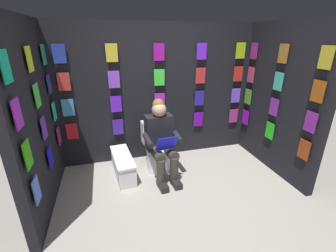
% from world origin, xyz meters
% --- Properties ---
extents(ground_plane, '(30.00, 30.00, 0.00)m').
position_xyz_m(ground_plane, '(0.00, 0.00, 0.00)').
color(ground_plane, '#9E998E').
extents(display_wall_back, '(3.34, 0.14, 2.24)m').
position_xyz_m(display_wall_back, '(0.00, -1.73, 1.12)').
color(display_wall_back, black).
rests_on(display_wall_back, ground).
extents(display_wall_left, '(0.14, 1.69, 2.24)m').
position_xyz_m(display_wall_left, '(-1.67, -0.84, 1.12)').
color(display_wall_left, black).
rests_on(display_wall_left, ground).
extents(display_wall_right, '(0.14, 1.69, 2.24)m').
position_xyz_m(display_wall_right, '(1.67, -0.84, 1.12)').
color(display_wall_right, black).
rests_on(display_wall_right, ground).
extents(toilet, '(0.42, 0.57, 0.77)m').
position_xyz_m(toilet, '(0.15, -1.25, 0.33)').
color(toilet, white).
rests_on(toilet, ground).
extents(person_reading, '(0.55, 0.71, 1.19)m').
position_xyz_m(person_reading, '(0.13, -1.02, 0.60)').
color(person_reading, black).
rests_on(person_reading, ground).
extents(comic_longbox_near, '(0.34, 0.82, 0.34)m').
position_xyz_m(comic_longbox_near, '(0.70, -1.19, 0.17)').
color(comic_longbox_near, silver).
rests_on(comic_longbox_near, ground).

